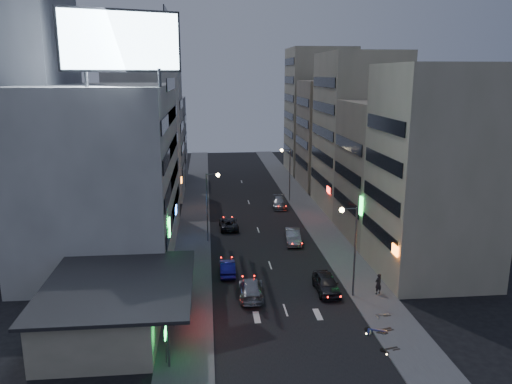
{
  "coord_description": "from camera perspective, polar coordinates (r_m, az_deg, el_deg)",
  "views": [
    {
      "loc": [
        -6.18,
        -33.47,
        19.02
      ],
      "look_at": [
        -1.1,
        17.63,
        6.88
      ],
      "focal_mm": 35.0,
      "sensor_mm": 36.0,
      "label": 1
    }
  ],
  "objects": [
    {
      "name": "shophouse_mid",
      "position": [
        60.57,
        15.41,
        2.33
      ],
      "size": [
        11.0,
        12.0,
        16.0
      ],
      "primitive_type": "cube",
      "color": "gray",
      "rests_on": "ground"
    },
    {
      "name": "scooter_silver_a",
      "position": [
        40.16,
        14.83,
        -14.28
      ],
      "size": [
        1.22,
        2.1,
        1.22
      ],
      "primitive_type": null,
      "rotation": [
        0.0,
        0.0,
        1.28
      ],
      "color": "#9FA1A6",
      "rests_on": "sidewalk_right"
    },
    {
      "name": "person",
      "position": [
        45.89,
        13.8,
        -10.14
      ],
      "size": [
        0.82,
        0.71,
        1.89
      ],
      "primitive_type": "imported",
      "rotation": [
        0.0,
        0.0,
        3.59
      ],
      "color": "black",
      "rests_on": "sidewalk_right"
    },
    {
      "name": "street_lamp_right_near",
      "position": [
        43.48,
        10.81,
        -5.25
      ],
      "size": [
        1.6,
        0.44,
        8.02
      ],
      "color": "#595B60",
      "rests_on": "sidewalk_right"
    },
    {
      "name": "parked_car_right_mid",
      "position": [
        57.97,
        4.23,
        -5.08
      ],
      "size": [
        2.08,
        4.88,
        1.56
      ],
      "primitive_type": "imported",
      "rotation": [
        0.0,
        0.0,
        -0.09
      ],
      "color": "#999CA1",
      "rests_on": "ground"
    },
    {
      "name": "scooter_black_a",
      "position": [
        38.31,
        15.83,
        -15.94
      ],
      "size": [
        0.92,
        1.75,
        1.02
      ],
      "primitive_type": null,
      "rotation": [
        0.0,
        0.0,
        1.8
      ],
      "color": "black",
      "rests_on": "sidewalk_right"
    },
    {
      "name": "grey_tower",
      "position": [
        59.88,
        -25.43,
        10.1
      ],
      "size": [
        10.0,
        14.0,
        34.0
      ],
      "primitive_type": "cube",
      "color": "gray",
      "rests_on": "ground"
    },
    {
      "name": "road_car_silver",
      "position": [
        44.41,
        -0.58,
        -11.01
      ],
      "size": [
        2.38,
        5.21,
        1.48
      ],
      "primitive_type": "imported",
      "rotation": [
        0.0,
        0.0,
        3.08
      ],
      "color": "#9DA0A5",
      "rests_on": "ground"
    },
    {
      "name": "street_lamp_left",
      "position": [
        57.13,
        -5.24,
        -0.59
      ],
      "size": [
        1.6,
        0.44,
        8.02
      ],
      "color": "#595B60",
      "rests_on": "sidewalk_left"
    },
    {
      "name": "billboard",
      "position": [
        44.06,
        -15.18,
        16.29
      ],
      "size": [
        9.52,
        3.75,
        6.2
      ],
      "rotation": [
        0.0,
        0.0,
        0.35
      ],
      "color": "#595B60",
      "rests_on": "white_building"
    },
    {
      "name": "parked_car_right_far",
      "position": [
        73.06,
        2.71,
        -1.22
      ],
      "size": [
        2.48,
        5.17,
        1.45
      ],
      "primitive_type": "imported",
      "rotation": [
        0.0,
        0.0,
        -0.09
      ],
      "color": "gray",
      "rests_on": "ground"
    },
    {
      "name": "sidewalk_left",
      "position": [
        66.27,
        -7.03,
        -3.43
      ],
      "size": [
        4.0,
        120.0,
        0.12
      ],
      "primitive_type": "cube",
      "color": "#4C4C4F",
      "rests_on": "ground"
    },
    {
      "name": "shophouse_near",
      "position": [
        49.64,
        19.7,
        2.04
      ],
      "size": [
        10.0,
        11.0,
        20.0
      ],
      "primitive_type": "cube",
      "color": "#B7AA8F",
      "rests_on": "ground"
    },
    {
      "name": "parked_car_left",
      "position": [
        63.13,
        -3.15,
        -3.62
      ],
      "size": [
        2.38,
        4.93,
        1.35
      ],
      "primitive_type": "imported",
      "rotation": [
        0.0,
        0.0,
        3.17
      ],
      "color": "#25262A",
      "rests_on": "ground"
    },
    {
      "name": "scooter_black_b",
      "position": [
        40.69,
        15.13,
        -14.0
      ],
      "size": [
        1.06,
        1.9,
        1.1
      ],
      "primitive_type": null,
      "rotation": [
        0.0,
        0.0,
        1.84
      ],
      "color": "black",
      "rests_on": "sidewalk_right"
    },
    {
      "name": "far_left_b",
      "position": [
        92.72,
        -11.78,
        5.88
      ],
      "size": [
        12.0,
        10.0,
        15.0
      ],
      "primitive_type": "cube",
      "color": "gray",
      "rests_on": "ground"
    },
    {
      "name": "parked_car_right_near",
      "position": [
        45.72,
        8.03,
        -10.31
      ],
      "size": [
        1.94,
        4.79,
        1.63
      ],
      "primitive_type": "imported",
      "rotation": [
        0.0,
        0.0,
        -0.0
      ],
      "color": "#25262A",
      "rests_on": "ground"
    },
    {
      "name": "food_court",
      "position": [
        40.1,
        -16.6,
        -12.44
      ],
      "size": [
        11.0,
        13.0,
        3.88
      ],
      "color": "#B7AA8F",
      "rests_on": "ground"
    },
    {
      "name": "white_building",
      "position": [
        55.47,
        -16.84,
        2.31
      ],
      "size": [
        14.0,
        24.0,
        18.0
      ],
      "primitive_type": "cube",
      "color": "silver",
      "rests_on": "ground"
    },
    {
      "name": "street_lamp_right_far",
      "position": [
        75.7,
        3.6,
        2.88
      ],
      "size": [
        1.6,
        0.44,
        8.02
      ],
      "color": "#595B60",
      "rests_on": "sidewalk_right"
    },
    {
      "name": "ground",
      "position": [
        38.99,
        4.34,
        -15.94
      ],
      "size": [
        180.0,
        180.0,
        0.0
      ],
      "primitive_type": "plane",
      "color": "black",
      "rests_on": "ground"
    },
    {
      "name": "far_right_a",
      "position": [
        86.82,
        8.88,
        6.51
      ],
      "size": [
        11.0,
        12.0,
        18.0
      ],
      "primitive_type": "cube",
      "color": "gray",
      "rests_on": "ground"
    },
    {
      "name": "far_right_b",
      "position": [
        100.21,
        7.21,
        9.18
      ],
      "size": [
        12.0,
        12.0,
        24.0
      ],
      "primitive_type": "cube",
      "color": "#B7AA8F",
      "rests_on": "ground"
    },
    {
      "name": "shophouse_far",
      "position": [
        72.12,
        11.51,
        6.65
      ],
      "size": [
        10.0,
        14.0,
        22.0
      ],
      "primitive_type": "cube",
      "color": "#B7AA8F",
      "rests_on": "ground"
    },
    {
      "name": "scooter_silver_b",
      "position": [
        42.77,
        14.91,
        -12.62
      ],
      "size": [
        0.77,
        1.79,
        1.06
      ],
      "primitive_type": null,
      "rotation": [
        0.0,
        0.0,
        1.68
      ],
      "color": "#B7B8BF",
      "rests_on": "sidewalk_right"
    },
    {
      "name": "sidewalk_right",
      "position": [
        67.75,
        6.64,
        -3.05
      ],
      "size": [
        4.0,
        120.0,
        0.12
      ],
      "primitive_type": "cube",
      "color": "#4C4C4F",
      "rests_on": "ground"
    },
    {
      "name": "road_car_blue",
      "position": [
        49.13,
        -3.28,
        -8.64
      ],
      "size": [
        1.5,
        4.19,
        1.38
      ],
      "primitive_type": "imported",
      "rotation": [
        0.0,
        0.0,
        3.13
      ],
      "color": "navy",
      "rests_on": "ground"
    },
    {
      "name": "far_left_a",
      "position": [
        79.54,
        -12.45,
        6.47
      ],
      "size": [
        11.0,
        10.0,
        20.0
      ],
      "primitive_type": "cube",
      "color": "silver",
      "rests_on": "ground"
    },
    {
      "name": "scooter_blue",
      "position": [
        40.04,
        14.73,
        -14.35
      ],
      "size": [
        1.4,
        2.11,
        1.23
      ],
      "primitive_type": null,
      "rotation": [
        0.0,
        0.0,
        1.17
      ],
      "color": "navy",
      "rests_on": "sidewalk_right"
    }
  ]
}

